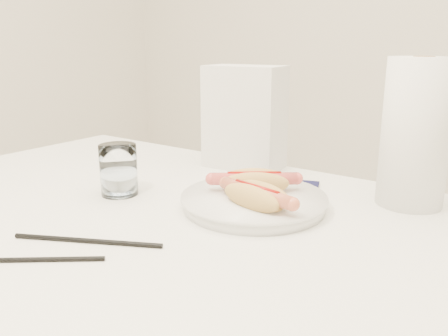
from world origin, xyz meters
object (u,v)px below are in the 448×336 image
Objects in this scene: table at (152,242)px; water_glass at (119,170)px; plate at (254,203)px; hotdog_right at (257,196)px; napkin_box at (244,118)px; paper_towel_roll at (416,133)px; hotdog_left at (254,182)px.

water_glass reaches higher than table.
plate is 0.06m from hotdog_right.
napkin_box is at bearing 94.65° from table.
paper_towel_roll reaches higher than napkin_box.
napkin_box is (0.08, 0.31, 0.07)m from water_glass.
hotdog_right is 0.30m from paper_towel_roll.
napkin_box reaches higher than hotdog_right.
paper_towel_roll is (0.18, 0.22, 0.09)m from hotdog_right.
napkin_box is at bearing 90.55° from hotdog_left.
paper_towel_roll is (0.21, 0.18, 0.12)m from plate.
hotdog_left and hotdog_right have the same top height.
table is 8.82× the size of hotdog_left.
hotdog_left is (0.12, 0.14, 0.10)m from table.
napkin_box is at bearing 74.48° from water_glass.
hotdog_right is 0.34m from napkin_box.
plate is 0.30m from napkin_box.
table is 4.86× the size of plate.
hotdog_left is 0.29m from paper_towel_roll.
hotdog_left is 0.52× the size of paper_towel_roll.
hotdog_left is 0.26m from water_glass.
table is at bearing -144.87° from hotdog_right.
table is 0.21m from hotdog_right.
hotdog_left is at bearing 47.77° from table.
hotdog_left reaches higher than table.
paper_towel_roll reaches higher than hotdog_right.
hotdog_right is 0.28m from water_glass.
water_glass is at bearing 167.44° from hotdog_left.
hotdog_left is 0.90× the size of hotdog_right.
water_glass reaches higher than plate.
napkin_box reaches higher than plate.
plate is 1.81× the size of hotdog_left.
paper_towel_roll reaches higher than table.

